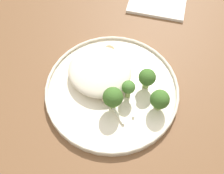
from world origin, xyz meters
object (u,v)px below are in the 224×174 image
at_px(seared_scallop_rear_pale, 115,84).
at_px(seared_scallop_left_edge, 107,96).
at_px(broccoli_floret_small_sprig, 128,88).
at_px(seared_scallop_right_edge, 97,61).
at_px(seared_scallop_tiny_bay, 115,67).
at_px(seared_scallop_front_small, 109,51).
at_px(dinner_plate, 112,90).
at_px(broccoli_floret_left_leaning, 146,79).
at_px(folded_napkin, 157,5).
at_px(broccoli_floret_rear_charred, 160,100).
at_px(broccoli_floret_front_edge, 113,98).
at_px(seared_scallop_on_noodles, 97,73).

bearing_deg(seared_scallop_rear_pale, seared_scallop_left_edge, -85.35).
bearing_deg(broccoli_floret_small_sprig, seared_scallop_right_edge, 162.70).
xyz_separation_m(seared_scallop_tiny_bay, seared_scallop_front_small, (-0.03, 0.03, 0.00)).
relative_size(dinner_plate, broccoli_floret_left_leaning, 5.23).
distance_m(seared_scallop_front_small, broccoli_floret_left_leaning, 0.12).
distance_m(dinner_plate, seared_scallop_tiny_bay, 0.05).
xyz_separation_m(seared_scallop_rear_pale, folded_napkin, (-0.05, 0.28, -0.02)).
bearing_deg(broccoli_floret_left_leaning, broccoli_floret_rear_charred, -28.15).
xyz_separation_m(seared_scallop_tiny_bay, broccoli_floret_front_edge, (0.05, -0.08, 0.03)).
height_order(dinner_plate, broccoli_floret_left_leaning, broccoli_floret_left_leaning).
relative_size(seared_scallop_rear_pale, seared_scallop_front_small, 1.33).
height_order(seared_scallop_on_noodles, broccoli_floret_left_leaning, broccoli_floret_left_leaning).
bearing_deg(broccoli_floret_left_leaning, seared_scallop_front_small, 164.56).
bearing_deg(seared_scallop_rear_pale, seared_scallop_on_noodles, 175.96).
distance_m(seared_scallop_left_edge, broccoli_floret_small_sprig, 0.05).
height_order(seared_scallop_front_small, broccoli_floret_small_sprig, broccoli_floret_small_sprig).
xyz_separation_m(seared_scallop_front_small, broccoli_floret_front_edge, (0.08, -0.11, 0.03)).
bearing_deg(dinner_plate, seared_scallop_rear_pale, 78.04).
bearing_deg(broccoli_floret_left_leaning, broccoli_floret_front_edge, -112.61).
bearing_deg(broccoli_floret_small_sprig, seared_scallop_tiny_bay, 144.87).
distance_m(dinner_plate, seared_scallop_rear_pale, 0.02).
bearing_deg(seared_scallop_on_noodles, dinner_plate, -14.40).
bearing_deg(broccoli_floret_left_leaning, seared_scallop_on_noodles, -163.55).
xyz_separation_m(seared_scallop_right_edge, seared_scallop_rear_pale, (0.07, -0.03, -0.00)).
bearing_deg(folded_napkin, broccoli_floret_front_edge, -77.37).
height_order(seared_scallop_rear_pale, broccoli_floret_left_leaning, broccoli_floret_left_leaning).
relative_size(seared_scallop_right_edge, seared_scallop_tiny_bay, 1.45).
bearing_deg(broccoli_floret_rear_charred, broccoli_floret_front_edge, -146.59).
relative_size(seared_scallop_tiny_bay, broccoli_floret_left_leaning, 0.43).
bearing_deg(seared_scallop_tiny_bay, broccoli_floret_front_edge, -59.80).
bearing_deg(seared_scallop_left_edge, broccoli_floret_front_edge, -24.90).
bearing_deg(seared_scallop_front_small, seared_scallop_left_edge, -57.88).
xyz_separation_m(seared_scallop_right_edge, broccoli_floret_left_leaning, (0.12, 0.01, 0.02)).
xyz_separation_m(seared_scallop_tiny_bay, broccoli_floret_left_leaning, (0.08, -0.00, 0.03)).
bearing_deg(broccoli_floret_small_sprig, dinner_plate, -171.26).
height_order(seared_scallop_rear_pale, broccoli_floret_small_sprig, broccoli_floret_small_sprig).
relative_size(seared_scallop_on_noodles, seared_scallop_rear_pale, 0.92).
xyz_separation_m(seared_scallop_right_edge, seared_scallop_tiny_bay, (0.04, 0.01, -0.00)).
relative_size(broccoli_floret_front_edge, broccoli_floret_rear_charred, 1.17).
height_order(seared_scallop_right_edge, seared_scallop_left_edge, seared_scallop_right_edge).
distance_m(seared_scallop_tiny_bay, broccoli_floret_rear_charred, 0.13).
bearing_deg(folded_napkin, broccoli_floret_small_sprig, -73.41).
distance_m(broccoli_floret_rear_charred, broccoli_floret_small_sprig, 0.07).
xyz_separation_m(dinner_plate, seared_scallop_tiny_bay, (-0.02, 0.05, 0.01)).
relative_size(seared_scallop_front_small, seared_scallop_left_edge, 1.00).
distance_m(seared_scallop_tiny_bay, broccoli_floret_front_edge, 0.10).
bearing_deg(seared_scallop_right_edge, dinner_plate, -29.98).
bearing_deg(seared_scallop_tiny_bay, seared_scallop_front_small, 142.56).
distance_m(seared_scallop_right_edge, seared_scallop_tiny_bay, 0.04).
xyz_separation_m(seared_scallop_right_edge, broccoli_floret_front_edge, (0.09, -0.07, 0.03)).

